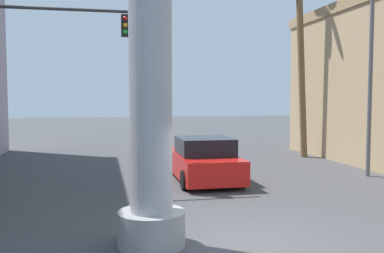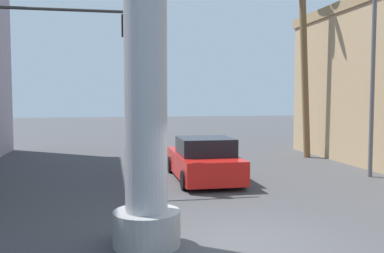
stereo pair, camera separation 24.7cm
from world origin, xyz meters
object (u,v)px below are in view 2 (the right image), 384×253
(street_lamp, at_px, (364,64))
(palm_tree_mid_right, at_px, (305,48))
(car_lead, at_px, (204,161))
(traffic_light_mast, at_px, (28,59))

(street_lamp, bearing_deg, palm_tree_mid_right, 87.61)
(street_lamp, relative_size, car_lead, 1.49)
(street_lamp, height_order, palm_tree_mid_right, palm_tree_mid_right)
(traffic_light_mast, relative_size, car_lead, 1.25)
(street_lamp, relative_size, traffic_light_mast, 1.19)
(street_lamp, distance_m, palm_tree_mid_right, 5.49)
(car_lead, height_order, palm_tree_mid_right, palm_tree_mid_right)
(traffic_light_mast, distance_m, car_lead, 6.81)
(street_lamp, bearing_deg, traffic_light_mast, -179.36)
(car_lead, bearing_deg, traffic_light_mast, -172.99)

